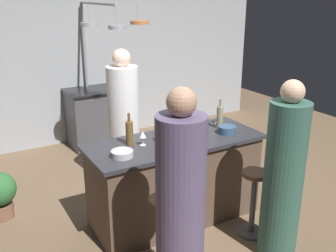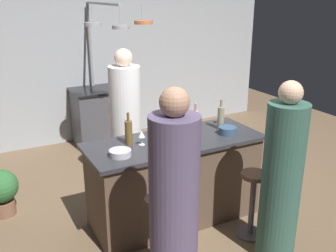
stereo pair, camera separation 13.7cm
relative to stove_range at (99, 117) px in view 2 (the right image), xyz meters
The scene contains 22 objects.
ground_plane 2.49m from the stove_range, 90.00° to the right, with size 9.00×9.00×0.00m, color brown.
back_wall 0.94m from the stove_range, 90.00° to the left, with size 6.40×0.16×2.60m, color #9EA3A8.
kitchen_island 2.45m from the stove_range, 90.00° to the right, with size 1.80×0.72×0.90m.
stove_range is the anchor object (origin of this frame).
chef 1.62m from the stove_range, 96.40° to the right, with size 0.36×0.36×1.71m.
bar_stool_left 3.11m from the stove_range, 98.91° to the right, with size 0.28×0.28×0.68m.
guest_left 3.52m from the stove_range, 99.25° to the right, with size 0.36×0.36×1.72m.
bar_stool_right 3.11m from the stove_range, 80.39° to the right, with size 0.28×0.28×0.68m.
guest_right 3.46m from the stove_range, 81.30° to the right, with size 0.35×0.35×1.64m.
overhead_pot_rack 1.32m from the stove_range, 86.41° to the right, with size 0.88×1.36×2.17m.
potted_plant 2.21m from the stove_range, 136.56° to the right, with size 0.36×0.36×0.52m.
pepper_mill 2.27m from the stove_range, 83.69° to the right, with size 0.05×0.05×0.21m, color #382319.
wine_bottle_red 2.59m from the stove_range, 93.48° to the right, with size 0.07×0.07×0.29m.
wine_bottle_white 2.53m from the stove_range, 76.06° to the right, with size 0.07×0.07×0.33m.
wine_bottle_amber 2.46m from the stove_range, 100.93° to the right, with size 0.07×0.07×0.32m.
wine_bottle_rose 2.38m from the stove_range, 81.63° to the right, with size 0.07×0.07×0.29m.
wine_glass_near_left_guest 2.41m from the stove_range, 73.06° to the right, with size 0.07×0.07×0.15m.
wine_glass_near_right_guest 2.79m from the stove_range, 95.16° to the right, with size 0.07×0.07×0.15m.
wine_glass_by_chef 2.51m from the stove_range, 98.22° to the right, with size 0.07×0.07×0.15m.
mixing_bowl_steel 2.69m from the stove_range, 103.76° to the right, with size 0.20×0.20×0.06m, color #B7B7BC.
mixing_bowl_blue 2.66m from the stove_range, 77.65° to the right, with size 0.18×0.18×0.08m, color #334C6B.
mixing_bowl_wooden 2.44m from the stove_range, 91.25° to the right, with size 0.19×0.19×0.08m, color brown.
Camera 2 is at (-1.75, -3.17, 2.30)m, focal length 41.55 mm.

